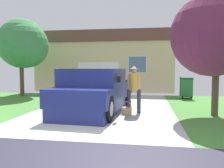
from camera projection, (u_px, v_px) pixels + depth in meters
pickup_truck at (95, 92)px, 8.51m from camera, size 2.38×5.34×1.60m
person_with_hat at (134, 85)px, 8.17m from camera, size 0.50×0.46×1.71m
handbag at (127, 110)px, 7.99m from camera, size 0.35×0.22×0.45m
house_with_garage at (108, 62)px, 17.54m from camera, size 9.91×5.27×4.16m
front_yard_tree at (215, 35)px, 7.54m from camera, size 3.02×2.78×4.06m
neighbor_tree at (24, 44)px, 13.13m from camera, size 3.05×2.97×4.47m
wheeled_trash_bin at (186, 87)px, 12.11m from camera, size 0.60×0.72×1.12m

